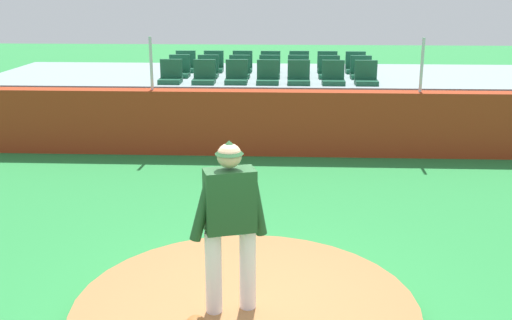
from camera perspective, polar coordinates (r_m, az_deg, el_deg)
ground_plane at (r=6.54m, az=-0.98°, el=-14.82°), size 60.00×60.00×0.00m
pitchers_mound at (r=6.49m, az=-0.99°, el=-14.12°), size 3.59×3.59×0.19m
pitcher at (r=5.91m, az=-2.46°, el=-5.16°), size 0.78×0.39×1.78m
brick_barrier at (r=12.34m, az=0.94°, el=3.53°), size 13.07×0.40×1.32m
fence_post_left at (r=12.42m, az=-9.86°, el=8.97°), size 0.06×0.06×1.07m
fence_post_right at (r=12.42m, az=15.37°, el=8.63°), size 0.06×0.06×1.07m
bleacher_platform at (r=14.74m, az=1.25°, el=5.60°), size 13.06×3.98×1.31m
stadium_chair_0 at (r=13.40m, az=-8.04°, el=7.88°), size 0.48×0.44×0.50m
stadium_chair_1 at (r=13.25m, az=-4.90°, el=7.89°), size 0.48×0.44×0.50m
stadium_chair_2 at (r=13.22m, az=-1.85°, el=7.92°), size 0.48×0.44×0.50m
stadium_chair_3 at (r=13.16m, az=1.12°, el=7.89°), size 0.48×0.44×0.50m
stadium_chair_4 at (r=13.16m, az=4.05°, el=7.85°), size 0.48×0.44×0.50m
stadium_chair_5 at (r=13.21m, az=7.29°, el=7.79°), size 0.48×0.44×0.50m
stadium_chair_6 at (r=13.29m, az=10.34°, el=7.71°), size 0.48×0.44×0.50m
stadium_chair_7 at (r=14.26m, az=-7.24°, el=8.41°), size 0.48×0.44×0.50m
stadium_chair_8 at (r=14.14m, az=-4.56°, el=8.42°), size 0.48×0.44×0.50m
stadium_chair_9 at (r=14.06m, az=-1.57°, el=8.42°), size 0.48×0.44×0.50m
stadium_chair_10 at (r=14.06m, az=1.29°, el=8.42°), size 0.48×0.44×0.50m
stadium_chair_11 at (r=14.07m, az=4.00°, el=8.40°), size 0.48×0.44×0.50m
stadium_chair_12 at (r=14.09m, az=6.91°, el=8.33°), size 0.48×0.44×0.50m
stadium_chair_13 at (r=14.16m, az=9.87°, el=8.25°), size 0.48×0.44×0.50m
stadium_chair_14 at (r=15.12m, az=-6.67°, el=8.87°), size 0.48×0.44×0.50m
stadium_chair_15 at (r=15.05m, az=-4.03°, el=8.90°), size 0.48×0.44×0.50m
stadium_chair_16 at (r=15.00m, az=-1.29°, el=8.92°), size 0.48×0.44×0.50m
stadium_chair_17 at (r=14.94m, az=1.36°, el=8.88°), size 0.48×0.44×0.50m
stadium_chair_18 at (r=14.97m, az=4.08°, el=8.87°), size 0.48×0.44×0.50m
stadium_chair_19 at (r=14.99m, az=6.74°, el=8.81°), size 0.48×0.44×0.50m
stadium_chair_20 at (r=15.03m, az=9.37°, el=8.72°), size 0.48×0.44×0.50m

